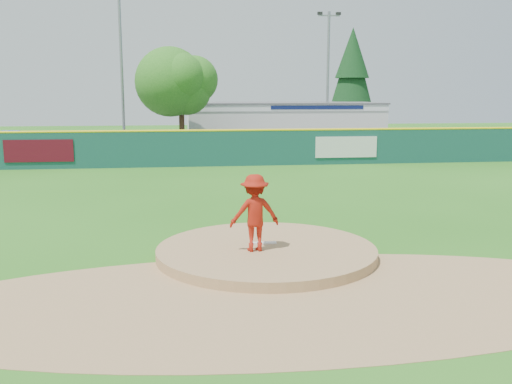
{
  "coord_description": "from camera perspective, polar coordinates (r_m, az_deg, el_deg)",
  "views": [
    {
      "loc": [
        -2.06,
        -13.68,
        4.06
      ],
      "look_at": [
        0.0,
        2.0,
        1.3
      ],
      "focal_mm": 40.0,
      "sensor_mm": 36.0,
      "label": 1
    }
  ],
  "objects": [
    {
      "name": "parking_lot",
      "position": [
        40.93,
        -4.57,
        4.18
      ],
      "size": [
        44.0,
        16.0,
        0.02
      ],
      "primitive_type": "cube",
      "color": "#38383A",
      "rests_on": "ground"
    },
    {
      "name": "conifer_tree",
      "position": [
        51.93,
        9.57,
        11.39
      ],
      "size": [
        4.4,
        4.4,
        9.5
      ],
      "color": "#382314",
      "rests_on": "ground"
    },
    {
      "name": "ground",
      "position": [
        14.42,
        1.04,
        -6.46
      ],
      "size": [
        120.0,
        120.0,
        0.0
      ],
      "primitive_type": "plane",
      "color": "#286B19",
      "rests_on": "ground"
    },
    {
      "name": "light_pole_left",
      "position": [
        40.92,
        -13.31,
        12.42
      ],
      "size": [
        1.75,
        0.25,
        11.0
      ],
      "color": "gray",
      "rests_on": "ground"
    },
    {
      "name": "light_pole_right",
      "position": [
        44.11,
        7.2,
        11.74
      ],
      "size": [
        1.75,
        0.25,
        10.0
      ],
      "color": "gray",
      "rests_on": "ground"
    },
    {
      "name": "fence_banners",
      "position": [
        31.76,
        -5.84,
        4.31
      ],
      "size": [
        20.53,
        0.04,
        1.2
      ],
      "color": "#540C18",
      "rests_on": "ground"
    },
    {
      "name": "outfield_fence",
      "position": [
        31.89,
        -3.75,
        4.52
      ],
      "size": [
        40.0,
        0.14,
        2.07
      ],
      "color": "#15453E",
      "rests_on": "ground"
    },
    {
      "name": "van",
      "position": [
        37.81,
        -9.9,
        4.72
      ],
      "size": [
        5.29,
        2.51,
        1.46
      ],
      "primitive_type": "imported",
      "rotation": [
        0.0,
        0.0,
        1.55
      ],
      "color": "silver",
      "rests_on": "parking_lot"
    },
    {
      "name": "pitchers_mound",
      "position": [
        14.42,
        1.04,
        -6.46
      ],
      "size": [
        5.5,
        5.5,
        0.5
      ],
      "primitive_type": "cylinder",
      "color": "#9E774C",
      "rests_on": "ground"
    },
    {
      "name": "pitching_rubber",
      "position": [
        14.63,
        0.87,
        -5.11
      ],
      "size": [
        0.6,
        0.15,
        0.04
      ],
      "primitive_type": "cube",
      "color": "white",
      "rests_on": "pitchers_mound"
    },
    {
      "name": "pitcher",
      "position": [
        13.81,
        -0.14,
        -2.09
      ],
      "size": [
        1.28,
        0.82,
        1.88
      ],
      "primitive_type": "imported",
      "rotation": [
        0.0,
        0.0,
        3.24
      ],
      "color": "#9D1A0D",
      "rests_on": "pitchers_mound"
    },
    {
      "name": "infield_dirt_arc",
      "position": [
        11.61,
        3.27,
        -10.56
      ],
      "size": [
        15.4,
        15.4,
        0.01
      ],
      "primitive_type": "cylinder",
      "color": "#9E774C",
      "rests_on": "ground"
    },
    {
      "name": "pool_building_grp",
      "position": [
        46.44,
        2.55,
        6.92
      ],
      "size": [
        15.2,
        8.2,
        3.31
      ],
      "color": "silver",
      "rests_on": "ground"
    },
    {
      "name": "playground_slide",
      "position": [
        39.3,
        -23.45,
        4.4
      ],
      "size": [
        1.09,
        3.07,
        1.69
      ],
      "color": "#1A21E0",
      "rests_on": "ground"
    },
    {
      "name": "deciduous_tree",
      "position": [
        38.68,
        -7.51,
        10.54
      ],
      "size": [
        5.6,
        5.6,
        7.36
      ],
      "color": "#382314",
      "rests_on": "ground"
    }
  ]
}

